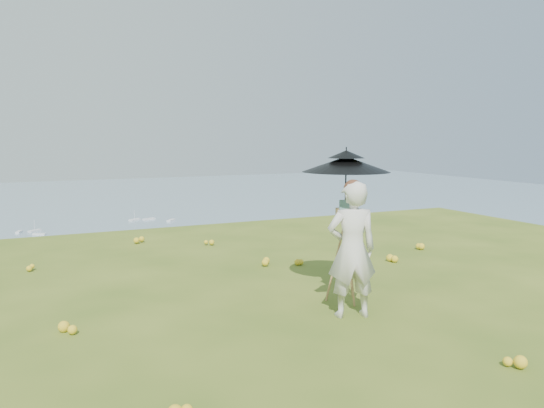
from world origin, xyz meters
name	(u,v)px	position (x,y,z in m)	size (l,w,h in m)	color
ground	(405,292)	(0.00, 0.00, 0.00)	(14.00, 14.00, 0.00)	#48601B
shoreline_tier	(76,392)	(0.00, 75.00, -36.00)	(170.00, 28.00, 8.00)	slate
bay_water	(43,221)	(0.00, 240.00, -34.00)	(700.00, 700.00, 0.00)	slate
slope_trees	(108,360)	(0.00, 35.00, -15.00)	(110.00, 50.00, 6.00)	#1A4414
harbor_town	(74,351)	(0.00, 75.00, -29.50)	(110.00, 22.00, 5.00)	silver
moored_boats	(3,263)	(-12.50, 161.00, -33.65)	(140.00, 140.00, 0.70)	silver
wildflowers	(395,284)	(0.00, 0.25, 0.06)	(10.00, 10.50, 0.12)	gold
painter	(352,250)	(-1.30, -0.54, 0.86)	(0.63, 0.41, 1.72)	beige
field_easel	(345,251)	(-1.04, 0.02, 0.71)	(0.54, 0.54, 1.42)	#A46E45
sun_umbrella	(346,182)	(-1.03, 0.05, 1.65)	(1.19, 1.19, 0.95)	black
painter_cap	(353,185)	(-1.30, -0.54, 1.67)	(0.22, 0.27, 0.10)	#BD6767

